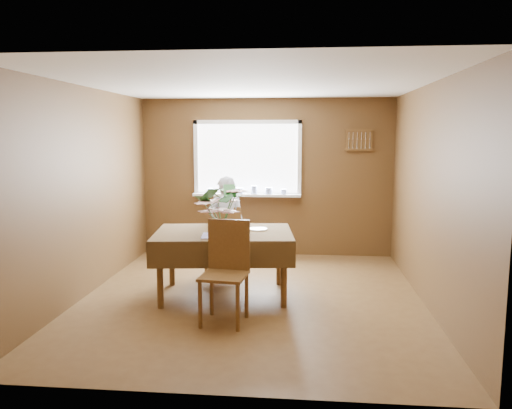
# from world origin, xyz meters

# --- Properties ---
(floor) EXTENTS (4.50, 4.50, 0.00)m
(floor) POSITION_xyz_m (0.00, 0.00, 0.00)
(floor) COLOR brown
(floor) RESTS_ON ground
(ceiling) EXTENTS (4.50, 4.50, 0.00)m
(ceiling) POSITION_xyz_m (0.00, 0.00, 2.50)
(ceiling) COLOR white
(ceiling) RESTS_ON wall_back
(wall_back) EXTENTS (4.00, 0.00, 4.00)m
(wall_back) POSITION_xyz_m (0.00, 2.25, 1.25)
(wall_back) COLOR brown
(wall_back) RESTS_ON floor
(wall_front) EXTENTS (4.00, 0.00, 4.00)m
(wall_front) POSITION_xyz_m (0.00, -2.25, 1.25)
(wall_front) COLOR brown
(wall_front) RESTS_ON floor
(wall_left) EXTENTS (0.00, 4.50, 4.50)m
(wall_left) POSITION_xyz_m (-2.00, 0.00, 1.25)
(wall_left) COLOR brown
(wall_left) RESTS_ON floor
(wall_right) EXTENTS (0.00, 4.50, 4.50)m
(wall_right) POSITION_xyz_m (2.00, 0.00, 1.25)
(wall_right) COLOR brown
(wall_right) RESTS_ON floor
(window_assembly) EXTENTS (1.72, 0.20, 1.22)m
(window_assembly) POSITION_xyz_m (-0.30, 2.20, 1.35)
(window_assembly) COLOR white
(window_assembly) RESTS_ON wall_back
(spoon_rack) EXTENTS (0.44, 0.05, 0.33)m
(spoon_rack) POSITION_xyz_m (1.45, 2.22, 1.85)
(spoon_rack) COLOR brown
(spoon_rack) RESTS_ON wall_back
(dining_table) EXTENTS (1.74, 1.28, 0.79)m
(dining_table) POSITION_xyz_m (-0.34, 0.07, 0.69)
(dining_table) COLOR brown
(dining_table) RESTS_ON floor
(chair_far) EXTENTS (0.56, 0.56, 0.98)m
(chair_far) POSITION_xyz_m (-0.47, 0.82, 0.53)
(chair_far) COLOR brown
(chair_far) RESTS_ON floor
(chair_near) EXTENTS (0.50, 0.50, 1.05)m
(chair_near) POSITION_xyz_m (-0.19, -0.71, 0.57)
(chair_near) COLOR brown
(chair_near) RESTS_ON floor
(seated_woman) EXTENTS (0.53, 0.37, 1.39)m
(seated_woman) POSITION_xyz_m (-0.43, 0.81, 0.69)
(seated_woman) COLOR white
(seated_woman) RESTS_ON floor
(flower_bouquet) EXTENTS (0.61, 0.61, 0.52)m
(flower_bouquet) POSITION_xyz_m (-0.33, -0.14, 1.13)
(flower_bouquet) COLOR white
(flower_bouquet) RESTS_ON dining_table
(side_plate) EXTENTS (0.27, 0.27, 0.01)m
(side_plate) POSITION_xyz_m (0.06, 0.24, 0.79)
(side_plate) COLOR white
(side_plate) RESTS_ON dining_table
(table_knife) EXTENTS (0.11, 0.22, 0.00)m
(table_knife) POSITION_xyz_m (-0.17, -0.19, 0.80)
(table_knife) COLOR silver
(table_knife) RESTS_ON dining_table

